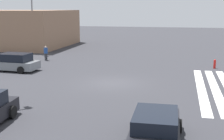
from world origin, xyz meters
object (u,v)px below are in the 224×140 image
Objects in this scene: fire_hydrant at (215,64)px; street_light_pole_a at (32,9)px; car_2 at (156,128)px; car_1 at (13,62)px; pedestrian at (46,52)px.

street_light_pole_a is at bearing 75.12° from fire_hydrant.
car_1 is at bearing 45.88° from car_2.
pedestrian is at bearing -91.66° from car_1.
car_2 is at bearing -143.90° from street_light_pole_a.
pedestrian is at bearing 87.27° from fire_hydrant.
pedestrian is at bearing 34.24° from car_2.
car_1 is at bearing -162.82° from street_light_pole_a.
car_1 reaches higher than car_2.
fire_hydrant is (-0.83, -17.34, -0.43)m from pedestrian.
car_2 reaches higher than fire_hydrant.
pedestrian is 0.17× the size of street_light_pole_a.
street_light_pole_a reaches higher than pedestrian.
fire_hydrant is at bearing -13.93° from car_2.
car_1 is at bearing 105.78° from fire_hydrant.
fire_hydrant is at bearing -104.88° from street_light_pole_a.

